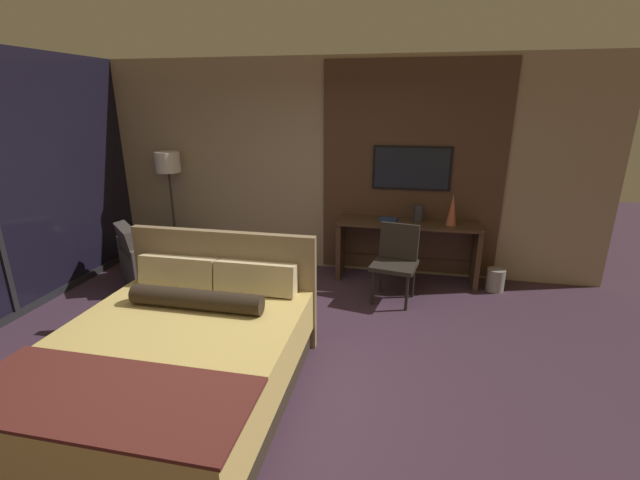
# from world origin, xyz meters

# --- Properties ---
(ground_plane) EXTENTS (16.00, 16.00, 0.00)m
(ground_plane) POSITION_xyz_m (0.00, 0.00, 0.00)
(ground_plane) COLOR #3D2838
(wall_back_tv_panel) EXTENTS (7.20, 0.09, 2.80)m
(wall_back_tv_panel) POSITION_xyz_m (0.15, 2.59, 1.40)
(wall_back_tv_panel) COLOR tan
(wall_back_tv_panel) RESTS_ON ground_plane
(bed) EXTENTS (1.81, 2.12, 1.11)m
(bed) POSITION_xyz_m (-0.56, -0.48, 0.34)
(bed) COLOR #33281E
(bed) RESTS_ON ground_plane
(desk) EXTENTS (1.79, 0.46, 0.79)m
(desk) POSITION_xyz_m (1.15, 2.34, 0.53)
(desk) COLOR #422D1E
(desk) RESTS_ON ground_plane
(tv) EXTENTS (0.98, 0.04, 0.55)m
(tv) POSITION_xyz_m (1.15, 2.52, 1.45)
(tv) COLOR black
(desk_chair) EXTENTS (0.57, 0.57, 0.89)m
(desk_chair) POSITION_xyz_m (1.04, 1.74, 0.53)
(desk_chair) COLOR #28231E
(desk_chair) RESTS_ON ground_plane
(armchair_by_window) EXTENTS (1.13, 1.12, 0.81)m
(armchair_by_window) POSITION_xyz_m (-2.03, 1.62, 0.27)
(armchair_by_window) COLOR #47423D
(armchair_by_window) RESTS_ON ground_plane
(floor_lamp) EXTENTS (0.34, 0.34, 1.60)m
(floor_lamp) POSITION_xyz_m (-2.14, 2.34, 1.33)
(floor_lamp) COLOR #282623
(floor_lamp) RESTS_ON ground_plane
(vase_tall) EXTENTS (0.13, 0.13, 0.40)m
(vase_tall) POSITION_xyz_m (1.67, 2.28, 0.99)
(vase_tall) COLOR #B2563D
(vase_tall) RESTS_ON desk
(vase_short) EXTENTS (0.12, 0.12, 0.21)m
(vase_short) POSITION_xyz_m (1.27, 2.37, 0.90)
(vase_short) COLOR #333338
(vase_short) RESTS_ON desk
(book) EXTENTS (0.24, 0.18, 0.03)m
(book) POSITION_xyz_m (0.90, 2.34, 0.81)
(book) COLOR navy
(book) RESTS_ON desk
(waste_bin) EXTENTS (0.22, 0.22, 0.28)m
(waste_bin) POSITION_xyz_m (2.26, 2.20, 0.14)
(waste_bin) COLOR gray
(waste_bin) RESTS_ON ground_plane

